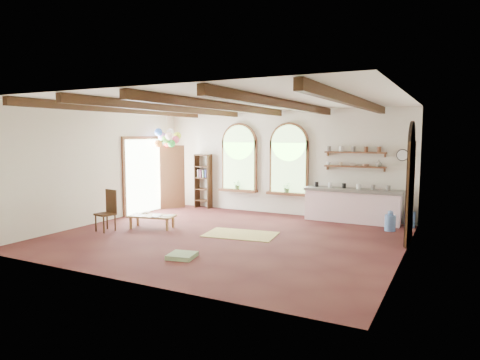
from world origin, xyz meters
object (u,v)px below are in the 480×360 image
Objects in this scene: coffee_table at (152,217)px; side_chair at (106,219)px; kitchen_counter at (352,205)px; balloon_cluster at (167,138)px.

side_chair is at bearing -135.28° from coffee_table.
kitchen_counter reaches higher than coffee_table.
side_chair reaches higher than kitchen_counter.
kitchen_counter is 2.09× the size of coffee_table.
side_chair is 0.91× the size of balloon_cluster.
balloon_cluster reaches higher than kitchen_counter.
balloon_cluster reaches higher than coffee_table.
balloon_cluster is at bearing 97.16° from side_chair.
balloon_cluster is (-5.71, -0.90, 1.86)m from kitchen_counter.
kitchen_counter is 2.55× the size of side_chair.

